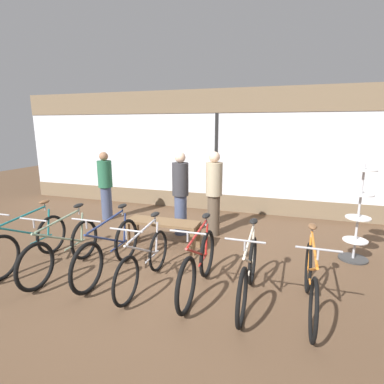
{
  "coord_description": "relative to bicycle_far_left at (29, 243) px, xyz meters",
  "views": [
    {
      "loc": [
        1.84,
        -4.06,
        2.29
      ],
      "look_at": [
        0.0,
        1.62,
        0.95
      ],
      "focal_mm": 28.0,
      "sensor_mm": 36.0,
      "label": 1
    }
  ],
  "objects": [
    {
      "name": "display_bench",
      "position": [
        1.8,
        1.39,
        0.03
      ],
      "size": [
        1.4,
        0.44,
        0.52
      ],
      "color": "brown",
      "rests_on": "ground_plane"
    },
    {
      "name": "customer_by_window",
      "position": [
        2.57,
        2.31,
        0.55
      ],
      "size": [
        0.48,
        0.48,
        1.77
      ],
      "color": "brown",
      "rests_on": "ground_plane"
    },
    {
      "name": "bicycle_right",
      "position": [
        3.59,
        0.05,
        -0.0
      ],
      "size": [
        0.46,
        1.7,
        1.03
      ],
      "color": "black",
      "rests_on": "ground_plane"
    },
    {
      "name": "bicycle_center_left",
      "position": [
        1.46,
        0.12,
        0.01
      ],
      "size": [
        0.46,
        1.79,
        1.05
      ],
      "color": "black",
      "rests_on": "ground_plane"
    },
    {
      "name": "bicycle_center_right",
      "position": [
        2.9,
        0.08,
        0.0
      ],
      "size": [
        0.46,
        1.7,
        1.04
      ],
      "color": "black",
      "rests_on": "ground_plane"
    },
    {
      "name": "customer_near_rack",
      "position": [
        -0.21,
        2.58,
        0.49
      ],
      "size": [
        0.42,
        0.42,
        1.66
      ],
      "color": "#424C6B",
      "rests_on": "ground_plane"
    },
    {
      "name": "bicycle_center",
      "position": [
        2.12,
        0.01,
        -0.01
      ],
      "size": [
        0.46,
        1.65,
        1.01
      ],
      "color": "black",
      "rests_on": "ground_plane"
    },
    {
      "name": "customer_mid_floor",
      "position": [
        1.9,
        2.14,
        0.54
      ],
      "size": [
        0.47,
        0.47,
        1.76
      ],
      "color": "#424C6B",
      "rests_on": "ground_plane"
    },
    {
      "name": "bicycle_far_right",
      "position": [
        4.36,
        0.07,
        0.01
      ],
      "size": [
        0.46,
        1.72,
        1.03
      ],
      "color": "black",
      "rests_on": "ground_plane"
    },
    {
      "name": "ground_plane",
      "position": [
        2.16,
        0.48,
        -0.39
      ],
      "size": [
        24.0,
        24.0,
        0.0
      ],
      "primitive_type": "plane",
      "color": "brown"
    },
    {
      "name": "bicycle_far_left",
      "position": [
        0.0,
        0.0,
        0.0
      ],
      "size": [
        0.46,
        1.74,
        1.03
      ],
      "color": "black",
      "rests_on": "ground_plane"
    },
    {
      "name": "shop_back_wall",
      "position": [
        2.16,
        4.21,
        1.25
      ],
      "size": [
        12.0,
        0.08,
        3.2
      ],
      "color": "#7A664C",
      "rests_on": "ground_plane"
    },
    {
      "name": "bicycle_left",
      "position": [
        0.72,
        -0.03,
        -0.0
      ],
      "size": [
        0.46,
        1.77,
        1.03
      ],
      "color": "black",
      "rests_on": "ground_plane"
    },
    {
      "name": "accessory_rack",
      "position": [
        5.19,
        1.88,
        0.3
      ],
      "size": [
        0.48,
        0.48,
        1.67
      ],
      "color": "#333333",
      "rests_on": "ground_plane"
    }
  ]
}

